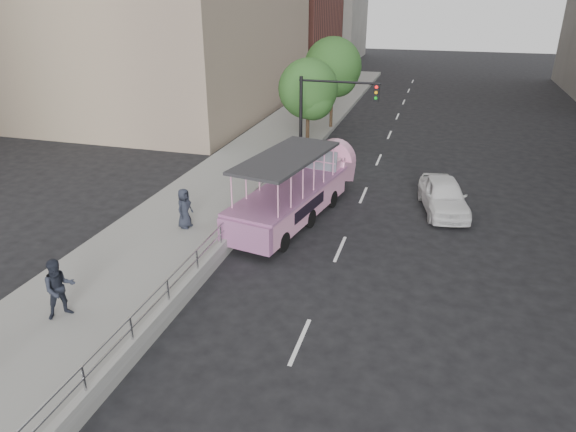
{
  "coord_description": "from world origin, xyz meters",
  "views": [
    {
      "loc": [
        4.05,
        -13.63,
        9.23
      ],
      "look_at": [
        -0.35,
        1.37,
        2.35
      ],
      "focal_mm": 32.0,
      "sensor_mm": 36.0,
      "label": 1
    }
  ],
  "objects_px": {
    "pedestrian_mid": "(59,288)",
    "street_tree_near": "(309,91)",
    "street_tree_far": "(334,69)",
    "duck_boat": "(299,190)",
    "traffic_signal": "(323,111)",
    "car": "(444,195)",
    "pedestrian_far": "(184,208)",
    "parking_sign": "(267,173)"
  },
  "relations": [
    {
      "from": "pedestrian_mid",
      "to": "parking_sign",
      "type": "xyz_separation_m",
      "value": [
        3.01,
        10.24,
        0.49
      ]
    },
    {
      "from": "pedestrian_far",
      "to": "pedestrian_mid",
      "type": "bearing_deg",
      "value": -176.59
    },
    {
      "from": "pedestrian_mid",
      "to": "traffic_signal",
      "type": "xyz_separation_m",
      "value": [
        4.31,
        15.65,
        2.26
      ]
    },
    {
      "from": "traffic_signal",
      "to": "street_tree_far",
      "type": "height_order",
      "value": "street_tree_far"
    },
    {
      "from": "duck_boat",
      "to": "traffic_signal",
      "type": "relative_size",
      "value": 1.82
    },
    {
      "from": "pedestrian_mid",
      "to": "car",
      "type": "bearing_deg",
      "value": -1.27
    },
    {
      "from": "parking_sign",
      "to": "traffic_signal",
      "type": "xyz_separation_m",
      "value": [
        1.29,
        5.4,
        1.77
      ]
    },
    {
      "from": "car",
      "to": "duck_boat",
      "type": "bearing_deg",
      "value": -172.55
    },
    {
      "from": "car",
      "to": "street_tree_near",
      "type": "xyz_separation_m",
      "value": [
        -8.04,
        6.9,
        3.06
      ]
    },
    {
      "from": "car",
      "to": "street_tree_far",
      "type": "height_order",
      "value": "street_tree_far"
    },
    {
      "from": "duck_boat",
      "to": "traffic_signal",
      "type": "xyz_separation_m",
      "value": [
        -0.26,
        5.63,
        2.36
      ]
    },
    {
      "from": "pedestrian_far",
      "to": "traffic_signal",
      "type": "relative_size",
      "value": 0.32
    },
    {
      "from": "traffic_signal",
      "to": "street_tree_near",
      "type": "distance_m",
      "value": 3.8
    },
    {
      "from": "car",
      "to": "traffic_signal",
      "type": "xyz_separation_m",
      "value": [
        -6.44,
        3.47,
        2.74
      ]
    },
    {
      "from": "car",
      "to": "parking_sign",
      "type": "bearing_deg",
      "value": -177.84
    },
    {
      "from": "street_tree_near",
      "to": "street_tree_far",
      "type": "bearing_deg",
      "value": 88.09
    },
    {
      "from": "street_tree_near",
      "to": "street_tree_far",
      "type": "distance_m",
      "value": 6.02
    },
    {
      "from": "pedestrian_far",
      "to": "parking_sign",
      "type": "distance_m",
      "value": 4.29
    },
    {
      "from": "traffic_signal",
      "to": "street_tree_far",
      "type": "distance_m",
      "value": 9.57
    },
    {
      "from": "car",
      "to": "pedestrian_mid",
      "type": "relative_size",
      "value": 2.37
    },
    {
      "from": "car",
      "to": "traffic_signal",
      "type": "relative_size",
      "value": 0.86
    },
    {
      "from": "duck_boat",
      "to": "traffic_signal",
      "type": "distance_m",
      "value": 6.12
    },
    {
      "from": "parking_sign",
      "to": "street_tree_near",
      "type": "relative_size",
      "value": 0.48
    },
    {
      "from": "duck_boat",
      "to": "car",
      "type": "height_order",
      "value": "duck_boat"
    },
    {
      "from": "parking_sign",
      "to": "traffic_signal",
      "type": "bearing_deg",
      "value": 76.54
    },
    {
      "from": "pedestrian_mid",
      "to": "street_tree_near",
      "type": "relative_size",
      "value": 0.33
    },
    {
      "from": "parking_sign",
      "to": "street_tree_near",
      "type": "xyz_separation_m",
      "value": [
        -0.3,
        8.83,
        2.09
      ]
    },
    {
      "from": "car",
      "to": "street_tree_far",
      "type": "xyz_separation_m",
      "value": [
        -7.84,
        12.9,
        3.55
      ]
    },
    {
      "from": "car",
      "to": "street_tree_far",
      "type": "bearing_deg",
      "value": 109.42
    },
    {
      "from": "car",
      "to": "pedestrian_mid",
      "type": "bearing_deg",
      "value": -143.31
    },
    {
      "from": "duck_boat",
      "to": "car",
      "type": "bearing_deg",
      "value": 19.32
    },
    {
      "from": "pedestrian_far",
      "to": "street_tree_far",
      "type": "bearing_deg",
      "value": 1.6
    },
    {
      "from": "pedestrian_mid",
      "to": "pedestrian_far",
      "type": "height_order",
      "value": "pedestrian_mid"
    },
    {
      "from": "car",
      "to": "traffic_signal",
      "type": "bearing_deg",
      "value": 139.83
    },
    {
      "from": "parking_sign",
      "to": "street_tree_far",
      "type": "height_order",
      "value": "street_tree_far"
    },
    {
      "from": "street_tree_near",
      "to": "street_tree_far",
      "type": "relative_size",
      "value": 0.89
    },
    {
      "from": "duck_boat",
      "to": "car",
      "type": "xyz_separation_m",
      "value": [
        6.18,
        2.17,
        -0.38
      ]
    },
    {
      "from": "car",
      "to": "street_tree_far",
      "type": "distance_m",
      "value": 15.5
    },
    {
      "from": "duck_boat",
      "to": "street_tree_far",
      "type": "bearing_deg",
      "value": 96.3
    },
    {
      "from": "pedestrian_mid",
      "to": "street_tree_far",
      "type": "distance_m",
      "value": 25.43
    },
    {
      "from": "pedestrian_far",
      "to": "street_tree_far",
      "type": "relative_size",
      "value": 0.26
    },
    {
      "from": "pedestrian_far",
      "to": "parking_sign",
      "type": "relative_size",
      "value": 0.6
    }
  ]
}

